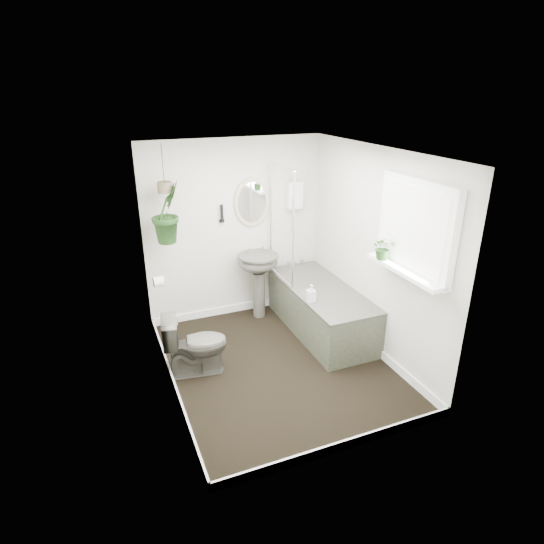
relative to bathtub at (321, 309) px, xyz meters
name	(u,v)px	position (x,y,z in m)	size (l,w,h in m)	color
floor	(277,365)	(-0.80, -0.50, -0.30)	(2.30, 2.80, 0.02)	black
ceiling	(278,151)	(-0.80, -0.50, 2.02)	(2.30, 2.80, 0.02)	white
wall_back	(235,230)	(-0.80, 0.91, 0.86)	(2.30, 0.02, 2.30)	silver
wall_front	(351,333)	(-0.80, -1.91, 0.86)	(2.30, 0.02, 2.30)	silver
wall_left	(162,286)	(-1.96, -0.50, 0.86)	(0.02, 2.80, 2.30)	silver
wall_right	(374,253)	(0.36, -0.50, 0.86)	(0.02, 2.80, 2.30)	silver
skirting	(277,360)	(-0.80, -0.50, -0.24)	(2.30, 2.80, 0.10)	white
bathtub	(321,309)	(0.00, 0.00, 0.00)	(0.72, 1.72, 0.58)	#45443B
bath_screen	(281,225)	(-0.33, 0.49, 0.99)	(0.04, 0.72, 1.40)	silver
shower_box	(294,195)	(0.00, 0.84, 1.26)	(0.20, 0.10, 0.35)	white
oval_mirror	(252,202)	(-0.57, 0.87, 1.21)	(0.46, 0.03, 0.62)	#C4AD8A
wall_sconce	(222,213)	(-0.97, 0.86, 1.11)	(0.04, 0.04, 0.22)	black
toilet_roll_holder	(159,282)	(-1.90, 0.20, 0.61)	(0.11, 0.11, 0.11)	white
window_recess	(416,227)	(0.29, -1.20, 1.36)	(0.08, 1.00, 0.90)	white
window_sill	(405,271)	(0.22, -1.20, 0.94)	(0.18, 1.00, 0.04)	white
window_blinds	(412,228)	(0.24, -1.20, 1.36)	(0.01, 0.86, 0.76)	white
toilet	(195,344)	(-1.65, -0.30, 0.05)	(0.38, 0.66, 0.68)	#45443B
pedestal_sink	(259,286)	(-0.57, 0.66, 0.15)	(0.51, 0.44, 0.87)	#45443B
sill_plant	(383,248)	(0.17, -0.90, 1.08)	(0.21, 0.19, 0.24)	black
hanging_plant	(167,213)	(-1.68, 0.62, 1.25)	(0.38, 0.31, 0.69)	black
soap_bottle	(311,293)	(-0.29, -0.27, 0.39)	(0.09, 0.09, 0.20)	black
hanging_pot	(165,187)	(-1.68, 0.62, 1.54)	(0.16, 0.16, 0.12)	brown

